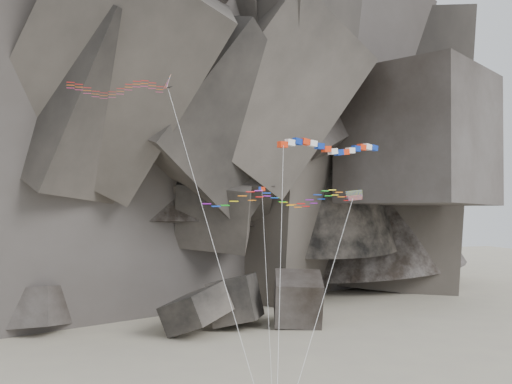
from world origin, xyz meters
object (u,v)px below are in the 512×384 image
object	(u,v)px
pennant_kite	(264,239)
parafoil_kite	(278,198)
delta_kite	(113,88)
banner_kite	(331,148)

from	to	relation	value
pennant_kite	parafoil_kite	bearing A→B (deg)	51.35
delta_kite	parafoil_kite	bearing A→B (deg)	-18.08
parafoil_kite	pennant_kite	size ratio (longest dim) A/B	0.99
banner_kite	parafoil_kite	xyz separation A→B (m)	(-6.29, -3.57, -4.40)
delta_kite	pennant_kite	world-z (taller)	delta_kite
delta_kite	banner_kite	bearing A→B (deg)	-1.69
delta_kite	parafoil_kite	xyz separation A→B (m)	(12.35, -3.79, -8.61)
banner_kite	parafoil_kite	size ratio (longest dim) A/B	1.27
delta_kite	parafoil_kite	size ratio (longest dim) A/B	1.58
parafoil_kite	delta_kite	bearing A→B (deg)	-177.60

